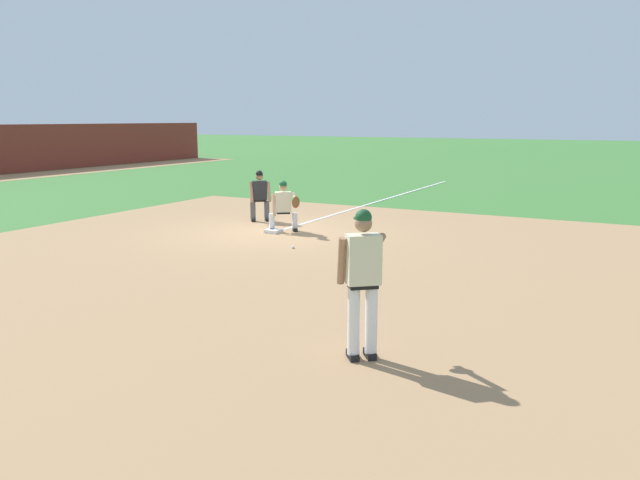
# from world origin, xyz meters

# --- Properties ---
(ground_plane) EXTENTS (160.00, 160.00, 0.00)m
(ground_plane) POSITION_xyz_m (0.00, 0.00, 0.00)
(ground_plane) COLOR #3D7533
(infield_dirt_patch) EXTENTS (18.00, 18.00, 0.01)m
(infield_dirt_patch) POSITION_xyz_m (-3.42, -2.78, 0.00)
(infield_dirt_patch) COLOR #A87F56
(infield_dirt_patch) RESTS_ON ground
(foul_line_stripe) EXTENTS (15.12, 0.10, 0.00)m
(foul_line_stripe) POSITION_xyz_m (7.56, 0.00, 0.01)
(foul_line_stripe) COLOR white
(foul_line_stripe) RESTS_ON ground
(first_base_bag) EXTENTS (0.38, 0.38, 0.09)m
(first_base_bag) POSITION_xyz_m (0.00, 0.00, 0.04)
(first_base_bag) COLOR white
(first_base_bag) RESTS_ON ground
(baseball) EXTENTS (0.07, 0.07, 0.07)m
(baseball) POSITION_xyz_m (-1.51, -1.47, 0.04)
(baseball) COLOR white
(baseball) RESTS_ON ground
(pitcher) EXTENTS (0.85, 0.57, 1.86)m
(pitcher) POSITION_xyz_m (-6.79, -5.55, 1.06)
(pitcher) COLOR black
(pitcher) RESTS_ON ground
(first_baseman) EXTENTS (0.78, 1.06, 1.34)m
(first_baseman) POSITION_xyz_m (0.24, -0.19, 0.73)
(first_baseman) COLOR black
(first_baseman) RESTS_ON ground
(umpire) EXTENTS (0.66, 0.68, 1.46)m
(umpire) POSITION_xyz_m (1.39, 1.33, 0.79)
(umpire) COLOR black
(umpire) RESTS_ON ground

